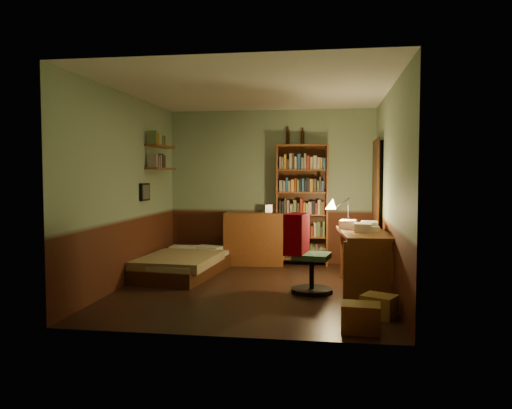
# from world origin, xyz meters

# --- Properties ---
(floor) EXTENTS (3.50, 4.00, 0.02)m
(floor) POSITION_xyz_m (0.00, 0.00, -0.01)
(floor) COLOR black
(floor) RESTS_ON ground
(ceiling) EXTENTS (3.50, 4.00, 0.02)m
(ceiling) POSITION_xyz_m (0.00, 0.00, 2.61)
(ceiling) COLOR silver
(ceiling) RESTS_ON wall_back
(wall_back) EXTENTS (3.50, 0.02, 2.60)m
(wall_back) POSITION_xyz_m (0.00, 2.01, 1.30)
(wall_back) COLOR gray
(wall_back) RESTS_ON ground
(wall_left) EXTENTS (0.02, 4.00, 2.60)m
(wall_left) POSITION_xyz_m (-1.76, 0.00, 1.30)
(wall_left) COLOR gray
(wall_left) RESTS_ON ground
(wall_right) EXTENTS (0.02, 4.00, 2.60)m
(wall_right) POSITION_xyz_m (1.76, 0.00, 1.30)
(wall_right) COLOR gray
(wall_right) RESTS_ON ground
(wall_front) EXTENTS (3.50, 0.02, 2.60)m
(wall_front) POSITION_xyz_m (0.00, -2.01, 1.30)
(wall_front) COLOR gray
(wall_front) RESTS_ON ground
(doorway) EXTENTS (0.06, 0.90, 2.00)m
(doorway) POSITION_xyz_m (1.72, 1.30, 1.00)
(doorway) COLOR black
(doorway) RESTS_ON ground
(door_trim) EXTENTS (0.02, 0.98, 2.08)m
(door_trim) POSITION_xyz_m (1.69, 1.30, 1.00)
(door_trim) COLOR #391D0D
(door_trim) RESTS_ON ground
(bed) EXTENTS (1.17, 1.91, 0.54)m
(bed) POSITION_xyz_m (-1.19, 0.74, 0.27)
(bed) COLOR olive
(bed) RESTS_ON ground
(dresser) EXTENTS (1.01, 0.55, 0.87)m
(dresser) POSITION_xyz_m (-0.25, 1.76, 0.44)
(dresser) COLOR brown
(dresser) RESTS_ON ground
(mini_stereo) EXTENTS (0.29, 0.25, 0.13)m
(mini_stereo) POSITION_xyz_m (0.01, 1.89, 0.94)
(mini_stereo) COLOR #B2B2B7
(mini_stereo) RESTS_ON dresser
(bookshelf) EXTENTS (0.87, 0.32, 2.00)m
(bookshelf) POSITION_xyz_m (0.54, 1.85, 1.00)
(bookshelf) COLOR brown
(bookshelf) RESTS_ON ground
(bottle_left) EXTENTS (0.08, 0.08, 0.25)m
(bottle_left) POSITION_xyz_m (0.29, 1.96, 2.13)
(bottle_left) COLOR black
(bottle_left) RESTS_ON bookshelf
(bottle_right) EXTENTS (0.06, 0.06, 0.23)m
(bottle_right) POSITION_xyz_m (0.54, 1.96, 2.12)
(bottle_right) COLOR black
(bottle_right) RESTS_ON bookshelf
(desk) EXTENTS (0.70, 1.47, 0.76)m
(desk) POSITION_xyz_m (1.44, 0.18, 0.38)
(desk) COLOR brown
(desk) RESTS_ON ground
(paper_stack) EXTENTS (0.26, 0.32, 0.12)m
(paper_stack) POSITION_xyz_m (1.25, 0.51, 0.82)
(paper_stack) COLOR silver
(paper_stack) RESTS_ON desk
(desk_lamp) EXTENTS (0.20, 0.20, 0.55)m
(desk_lamp) POSITION_xyz_m (1.26, 0.65, 1.04)
(desk_lamp) COLOR black
(desk_lamp) RESTS_ON desk
(office_chair) EXTENTS (0.50, 0.46, 0.88)m
(office_chair) POSITION_xyz_m (0.78, -0.13, 0.44)
(office_chair) COLOR #2B533C
(office_chair) RESTS_ON ground
(red_jacket) EXTENTS (0.38, 0.50, 0.52)m
(red_jacket) POSITION_xyz_m (0.75, -0.23, 1.14)
(red_jacket) COLOR #8F010E
(red_jacket) RESTS_ON office_chair
(wall_shelf_lower) EXTENTS (0.20, 0.90, 0.03)m
(wall_shelf_lower) POSITION_xyz_m (-1.64, 1.10, 1.60)
(wall_shelf_lower) COLOR brown
(wall_shelf_lower) RESTS_ON wall_left
(wall_shelf_upper) EXTENTS (0.20, 0.90, 0.03)m
(wall_shelf_upper) POSITION_xyz_m (-1.64, 1.10, 1.95)
(wall_shelf_upper) COLOR brown
(wall_shelf_upper) RESTS_ON wall_left
(framed_picture) EXTENTS (0.04, 0.32, 0.26)m
(framed_picture) POSITION_xyz_m (-1.72, 0.60, 1.25)
(framed_picture) COLOR black
(framed_picture) RESTS_ON wall_left
(cardboard_box_a) EXTENTS (0.38, 0.32, 0.27)m
(cardboard_box_a) POSITION_xyz_m (1.30, -1.66, 0.14)
(cardboard_box_a) COLOR olive
(cardboard_box_a) RESTS_ON ground
(cardboard_box_b) EXTENTS (0.42, 0.40, 0.24)m
(cardboard_box_b) POSITION_xyz_m (1.52, -1.13, 0.12)
(cardboard_box_b) COLOR olive
(cardboard_box_b) RESTS_ON ground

